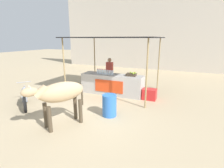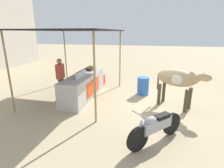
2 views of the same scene
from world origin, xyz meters
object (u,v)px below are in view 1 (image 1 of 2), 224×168
Objects in this scene: cooler_box at (149,94)px; water_barrel at (109,105)px; fruit_crate at (132,74)px; cow at (60,94)px; vendor_behind_counter at (110,73)px; motorcycle_parked at (25,96)px; stall_counter at (112,84)px.

cooler_box is 0.79× the size of water_barrel.
fruit_crate is 0.25× the size of cow.
cow reaches higher than fruit_crate.
water_barrel is at bearing -112.69° from cooler_box.
cow is (0.29, -4.32, 0.18)m from vendor_behind_counter.
cooler_box is at bearing 67.31° from water_barrel.
vendor_behind_counter reaches higher than motorcycle_parked.
cow reaches higher than cooler_box.
stall_counter is 1.86m from cooler_box.
cow is at bearing -16.70° from motorcycle_parked.
stall_counter reaches higher than cooler_box.
water_barrel is 0.55× the size of motorcycle_parked.
fruit_crate is 1.20m from cooler_box.
cooler_box is 0.34× the size of cow.
motorcycle_parked is at bearing 163.30° from cow.
motorcycle_parked reaches higher than cooler_box.
motorcycle_parked is at bearing -139.85° from fruit_crate.
vendor_behind_counter reaches higher than water_barrel.
cow reaches higher than motorcycle_parked.
vendor_behind_counter is 3.42m from water_barrel.
stall_counter is at bearing 176.98° from cooler_box.
stall_counter is 6.82× the size of fruit_crate.
water_barrel is 3.46m from motorcycle_parked.
fruit_crate is at bearing 3.41° from stall_counter.
motorcycle_parked is (-3.42, -0.52, 0.05)m from water_barrel.
cow is (-2.01, -3.47, 0.79)m from cooler_box.
stall_counter is 5.00× the size of cooler_box.
motorcycle_parked is (-4.36, -2.77, 0.19)m from cooler_box.
cooler_box is 0.43× the size of motorcycle_parked.
water_barrel is at bearing 48.69° from cow.
stall_counter is 3.81m from motorcycle_parked.
motorcycle_parked is (-2.52, -2.87, -0.05)m from stall_counter.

